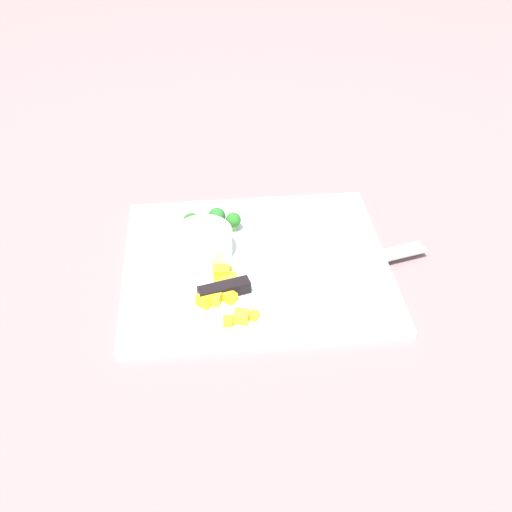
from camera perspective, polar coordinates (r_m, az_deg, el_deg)
ground_plane at (r=0.93m, az=0.00°, el=-1.04°), size 4.00×4.00×0.00m
cutting_board at (r=0.93m, az=0.00°, el=-0.76°), size 0.40×0.34×0.01m
prep_bowl at (r=0.93m, az=-4.97°, el=1.31°), size 0.09×0.09×0.04m
chef_knife at (r=0.88m, az=1.91°, el=-2.19°), size 0.36×0.11×0.02m
carrot_dice_0 at (r=0.90m, az=-2.94°, el=-1.36°), size 0.02×0.02×0.01m
carrot_dice_1 at (r=0.88m, az=-2.48°, el=-2.47°), size 0.01×0.01×0.01m
carrot_dice_2 at (r=0.86m, az=-2.37°, el=-3.41°), size 0.02×0.02×0.01m
carrot_dice_3 at (r=0.89m, az=-3.05°, el=-2.08°), size 0.01×0.01×0.01m
pepper_dice_0 at (r=0.85m, az=-4.83°, el=-4.15°), size 0.03×0.03×0.02m
pepper_dice_1 at (r=0.82m, az=-2.71°, el=-6.21°), size 0.01×0.01×0.01m
pepper_dice_2 at (r=0.87m, az=-3.02°, el=-2.85°), size 0.03×0.03×0.02m
pepper_dice_3 at (r=0.83m, az=-0.19°, el=-5.68°), size 0.02×0.02×0.01m
pepper_dice_4 at (r=0.89m, az=-3.31°, el=-1.61°), size 0.03×0.02×0.02m
pepper_dice_5 at (r=0.86m, az=-2.55°, el=-3.90°), size 0.02×0.02×0.01m
pepper_dice_6 at (r=0.83m, az=-1.42°, el=-5.78°), size 0.03×0.02×0.02m
pepper_dice_7 at (r=0.85m, az=-3.98°, el=-3.94°), size 0.03×0.03×0.02m
pepper_dice_8 at (r=0.88m, az=-2.54°, el=-2.23°), size 0.02×0.02×0.01m
broccoli_floret_0 at (r=0.99m, az=-3.75°, el=3.75°), size 0.03×0.03×0.03m
broccoli_floret_1 at (r=0.98m, az=-2.16°, el=3.41°), size 0.03×0.03×0.03m
broccoli_floret_2 at (r=0.97m, az=-6.13°, el=3.17°), size 0.03×0.03×0.04m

